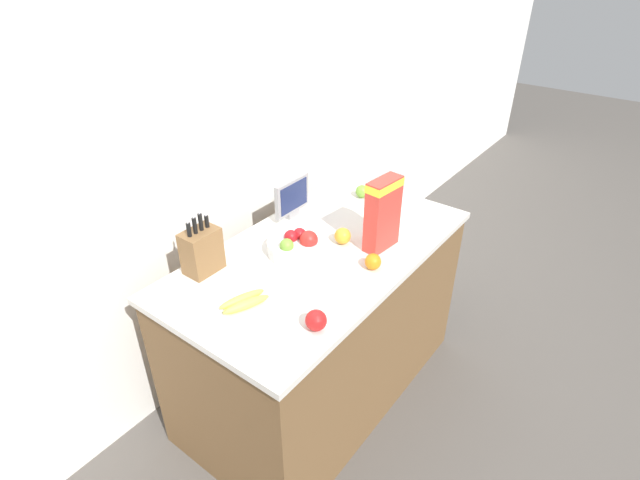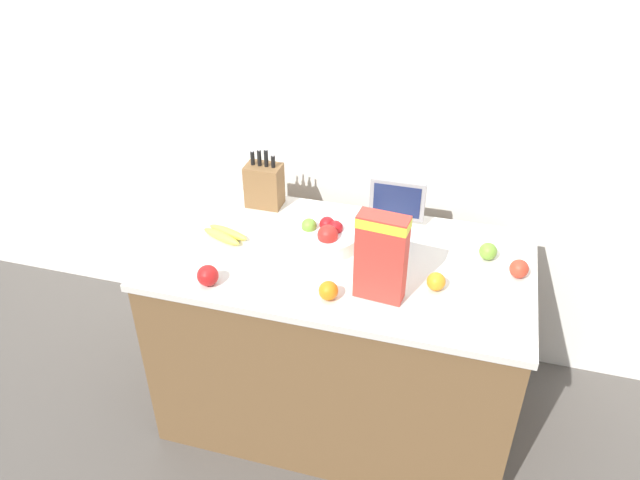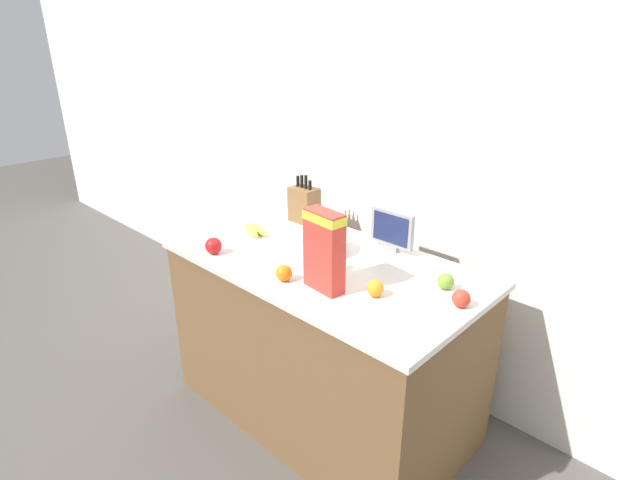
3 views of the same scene
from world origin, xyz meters
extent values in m
plane|color=#514C47|center=(0.00, 0.00, 0.00)|extent=(14.00, 14.00, 0.00)
cube|color=silver|center=(0.00, 0.61, 1.30)|extent=(9.00, 0.06, 2.60)
cube|color=brown|center=(0.00, 0.00, 0.43)|extent=(1.46, 0.77, 0.85)
cube|color=beige|center=(0.00, 0.00, 0.87)|extent=(1.49, 0.80, 0.03)
cube|color=brown|center=(-0.43, 0.30, 0.98)|extent=(0.16, 0.11, 0.19)
cylinder|color=black|center=(-0.47, 0.30, 1.11)|extent=(0.02, 0.02, 0.06)
cube|color=silver|center=(-0.47, 0.30, 1.15)|extent=(0.01, 0.00, 0.04)
cylinder|color=black|center=(-0.44, 0.30, 1.11)|extent=(0.02, 0.02, 0.07)
cube|color=silver|center=(-0.44, 0.30, 1.17)|extent=(0.01, 0.00, 0.04)
cylinder|color=black|center=(-0.41, 0.30, 1.11)|extent=(0.02, 0.02, 0.07)
cube|color=silver|center=(-0.41, 0.30, 1.16)|extent=(0.01, 0.00, 0.03)
cylinder|color=black|center=(-0.38, 0.30, 1.10)|extent=(0.02, 0.02, 0.05)
cube|color=silver|center=(-0.38, 0.30, 1.15)|extent=(0.01, 0.00, 0.04)
cube|color=gray|center=(0.16, 0.31, 0.90)|extent=(0.08, 0.03, 0.03)
cube|color=gray|center=(0.16, 0.31, 1.00)|extent=(0.23, 0.02, 0.17)
cube|color=#19234C|center=(0.16, 0.29, 1.00)|extent=(0.20, 0.00, 0.14)
cube|color=red|center=(0.19, -0.20, 1.05)|extent=(0.18, 0.09, 0.34)
cube|color=yellow|center=(0.19, -0.20, 1.19)|extent=(0.18, 0.09, 0.04)
cylinder|color=silver|center=(-0.08, 0.07, 0.91)|extent=(0.27, 0.27, 0.06)
sphere|color=#A31419|center=(-0.05, 0.09, 0.96)|extent=(0.06, 0.06, 0.06)
sphere|color=#A31419|center=(-0.09, 0.10, 0.96)|extent=(0.06, 0.06, 0.06)
sphere|color=#6B9E33|center=(-0.15, 0.07, 0.96)|extent=(0.06, 0.06, 0.06)
sphere|color=red|center=(-0.06, 0.02, 0.96)|extent=(0.08, 0.08, 0.08)
ellipsoid|color=yellow|center=(-0.49, 0.02, 0.90)|extent=(0.20, 0.09, 0.04)
ellipsoid|color=yellow|center=(-0.50, -0.02, 0.90)|extent=(0.19, 0.10, 0.04)
sphere|color=red|center=(-0.43, -0.30, 0.92)|extent=(0.08, 0.08, 0.08)
sphere|color=#6B9E33|center=(0.55, 0.14, 0.92)|extent=(0.07, 0.07, 0.07)
sphere|color=red|center=(0.67, 0.06, 0.92)|extent=(0.07, 0.07, 0.07)
sphere|color=orange|center=(0.38, -0.10, 0.92)|extent=(0.07, 0.07, 0.07)
sphere|color=orange|center=(0.02, -0.26, 0.92)|extent=(0.07, 0.07, 0.07)
sphere|color=orange|center=(0.11, -0.04, 0.92)|extent=(0.08, 0.08, 0.08)
camera|label=1|loc=(-1.51, -1.15, 2.12)|focal=28.00mm
camera|label=2|loc=(0.46, -1.95, 2.31)|focal=35.00mm
camera|label=3|loc=(1.43, -1.53, 1.87)|focal=28.00mm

